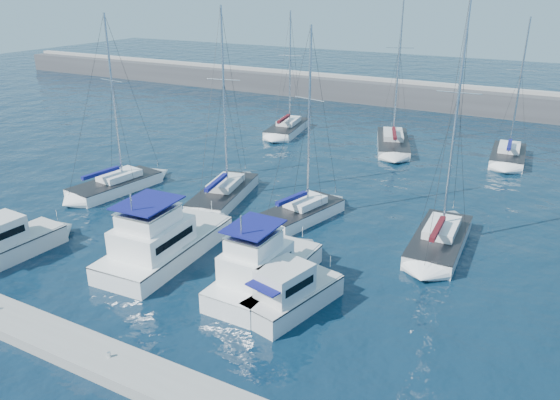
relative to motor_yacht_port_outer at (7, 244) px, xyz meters
The scene contains 15 objects.
ground 14.97m from the motor_yacht_port_outer, 24.24° to the left, with size 220.00×220.00×0.00m, color black.
breakwater 59.71m from the motor_yacht_port_outer, 76.81° to the left, with size 160.00×6.00×4.45m.
dock 14.48m from the motor_yacht_port_outer, 19.67° to the right, with size 40.00×2.20×0.60m, color gray.
dock_cleat_centre 14.47m from the motor_yacht_port_outer, 19.67° to the right, with size 0.16×0.16×0.25m, color silver.
motor_yacht_port_outer is the anchor object (origin of this frame).
motor_yacht_port_inner 9.91m from the motor_yacht_port_outer, 26.55° to the left, with size 4.46×10.06×4.69m.
motor_yacht_stbd_inner 16.78m from the motor_yacht_port_outer, 15.44° to the left, with size 3.35×8.44×4.69m.
motor_yacht_stbd_outer 18.92m from the motor_yacht_port_outer, ahead, with size 3.69×6.30×3.20m.
sailboat_mid_a 12.47m from the motor_yacht_port_outer, 102.29° to the left, with size 4.10×8.13×14.59m.
sailboat_mid_b 16.25m from the motor_yacht_port_outer, 66.72° to the left, with size 4.76×8.93×15.20m.
sailboat_mid_c 19.92m from the motor_yacht_port_outer, 46.56° to the left, with size 4.52×7.30×14.13m.
sailboat_mid_e 27.92m from the motor_yacht_port_outer, 31.52° to the left, with size 3.45×8.44×16.29m.
sailboat_back_a 36.06m from the motor_yacht_port_outer, 88.40° to the left, with size 4.41×8.73×13.86m.
sailboat_back_b 38.58m from the motor_yacht_port_outer, 69.19° to the left, with size 6.29×10.33×16.36m.
sailboat_back_c 44.64m from the motor_yacht_port_outer, 55.74° to the left, with size 3.63×7.70×13.83m.
Camera 1 is at (16.54, -25.06, 16.38)m, focal length 35.00 mm.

